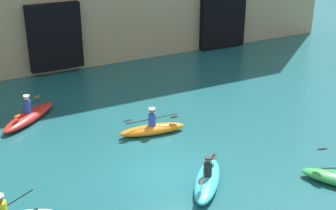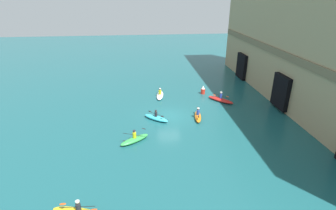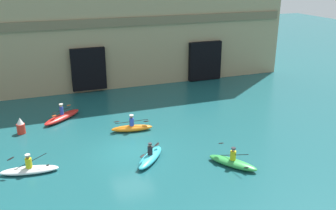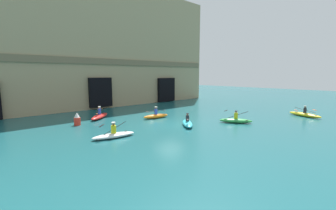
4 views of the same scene
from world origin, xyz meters
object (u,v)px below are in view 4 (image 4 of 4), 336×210
kayak_green (236,120)px  kayak_yellow (305,114)px  kayak_cyan (187,123)px  kayak_red (100,116)px  marker_buoy (77,119)px  kayak_white (114,135)px  kayak_orange (156,116)px

kayak_green → kayak_yellow: size_ratio=0.80×
kayak_cyan → kayak_green: bearing=-77.7°
kayak_red → marker_buoy: (-2.88, -1.56, 0.28)m
kayak_cyan → kayak_green: 4.78m
kayak_cyan → kayak_yellow: 13.72m
kayak_red → kayak_cyan: bearing=75.3°
kayak_white → marker_buoy: bearing=102.9°
kayak_orange → marker_buoy: bearing=-8.3°
kayak_orange → marker_buoy: (-7.22, 2.27, 0.27)m
marker_buoy → kayak_red: bearing=28.5°
kayak_green → kayak_yellow: bearing=33.6°
kayak_orange → kayak_green: kayak_green is taller
kayak_orange → kayak_yellow: 16.00m
kayak_white → marker_buoy: marker_buoy is taller
kayak_cyan → kayak_yellow: kayak_yellow is taller
kayak_white → kayak_yellow: 20.32m
kayak_white → kayak_yellow: (19.24, -6.54, 0.01)m
kayak_orange → kayak_green: bearing=130.4°
kayak_cyan → kayak_orange: (0.12, 4.53, 0.02)m
kayak_orange → kayak_yellow: size_ratio=0.81×
kayak_orange → kayak_yellow: (12.43, -10.08, -0.03)m
kayak_white → marker_buoy: size_ratio=2.78×
kayak_cyan → kayak_yellow: bearing=-73.5°
kayak_white → kayak_cyan: kayak_white is taller
kayak_red → marker_buoy: size_ratio=2.77×
kayak_green → marker_buoy: 14.50m
kayak_green → kayak_white: bearing=-141.3°
marker_buoy → kayak_green: bearing=-38.6°
kayak_white → kayak_red: (2.46, 7.38, 0.03)m
kayak_cyan → kayak_white: bearing=121.9°
kayak_red → kayak_orange: (4.34, -3.84, 0.02)m
kayak_orange → kayak_yellow: bearing=150.2°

